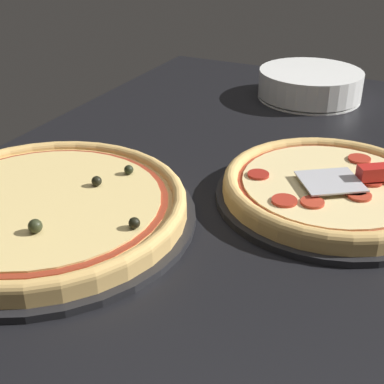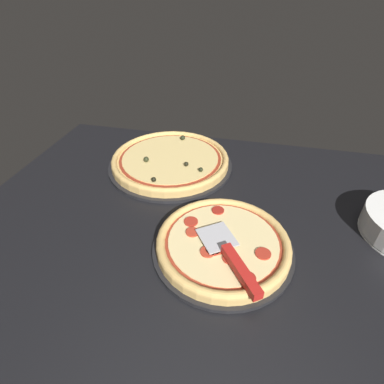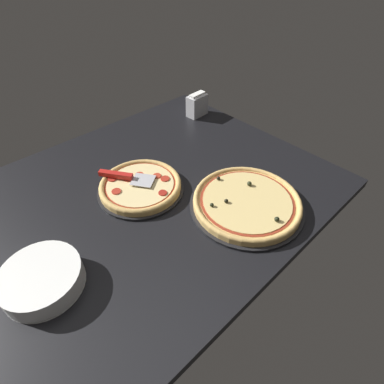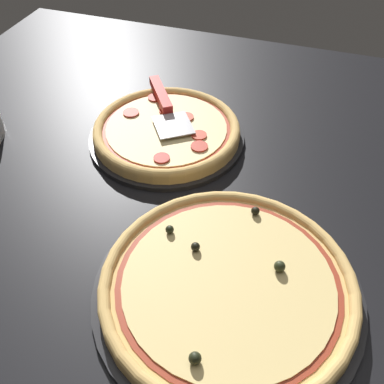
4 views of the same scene
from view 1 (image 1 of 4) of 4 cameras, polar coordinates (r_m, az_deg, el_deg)
The scene contains 6 objects.
ground_plane at distance 80.23cm, azimuth 11.98°, elevation -2.54°, with size 135.85×110.94×3.60cm, color black.
pizza_pan_front at distance 81.13cm, azimuth 14.41°, elevation -0.59°, with size 33.39×33.39×1.00cm, color black.
pizza_front at distance 80.23cm, azimuth 14.58°, elevation 0.61°, with size 31.39×31.39×2.85cm.
pizza_pan_back at distance 76.40cm, azimuth -15.34°, elevation -2.67°, with size 41.54×41.54×1.00cm, color black.
pizza_back at distance 75.40cm, azimuth -15.53°, elevation -1.35°, with size 39.04×39.04×4.13cm.
plate_stack at distance 123.30cm, azimuth 12.47°, elevation 11.13°, with size 22.60×22.60×6.30cm.
Camera 1 is at (-67.62, -14.31, 38.92)cm, focal length 50.00 mm.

